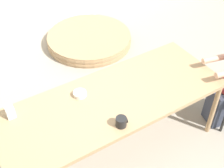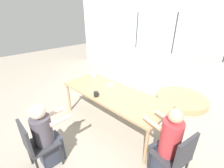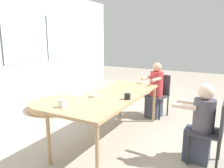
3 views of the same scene
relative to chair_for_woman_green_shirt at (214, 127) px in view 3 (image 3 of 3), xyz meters
The scene contains 11 objects.
ground_plane 1.59m from the chair_for_woman_green_shirt, 87.96° to the left, with size 16.00×16.00×0.00m, color gray.
wall_back_with_windows 4.25m from the chair_for_woman_green_shirt, 89.26° to the left, with size 8.40×0.08×2.80m.
dining_table 1.51m from the chair_for_woman_green_shirt, 87.96° to the left, with size 2.18×0.84×0.74m.
chair_for_woman_green_shirt is the anchor object (origin of this frame).
chair_for_man_blue_shirt 1.90m from the chair_for_woman_green_shirt, 37.26° to the left, with size 0.48×0.48×0.87m.
person_woman_green_shirt 0.16m from the chair_for_woman_green_shirt, 87.96° to the left, with size 0.31×0.52×1.07m.
person_man_blue_shirt 1.81m from the chair_for_woman_green_shirt, 41.21° to the left, with size 0.52×0.37×1.14m.
coffee_mug 1.22m from the chair_for_woman_green_shirt, 92.47° to the left, with size 0.10×0.09×0.09m.
milk_carton_small 1.97m from the chair_for_woman_green_shirt, 114.35° to the left, with size 0.07×0.07×0.11m.
bowl_white_shallow 1.72m from the chair_for_woman_green_shirt, 95.94° to the left, with size 0.12×0.12×0.04m.
folded_table_stack 3.51m from the chair_for_woman_green_shirt, 76.47° to the left, with size 1.29×1.29×0.15m.
Camera 3 is at (-2.95, -1.59, 1.63)m, focal length 35.00 mm.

